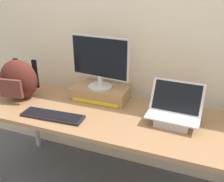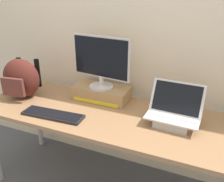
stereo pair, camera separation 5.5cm
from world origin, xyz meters
The scene contains 7 objects.
back_wall centered at (0.00, 0.45, 1.30)m, with size 7.00×0.10×2.60m, color beige.
desk centered at (0.00, 0.00, 0.66)m, with size 2.06×0.69×0.73m.
toner_box_yellow centered at (-0.18, 0.20, 0.78)m, with size 0.46×0.23×0.10m.
desktop_monitor centered at (-0.18, 0.20, 1.05)m, with size 0.50×0.20×0.41m.
open_laptop centered at (0.43, 0.03, 0.79)m, with size 0.36×0.25×0.27m.
external_keyboard centered at (-0.38, -0.20, 0.74)m, with size 0.46×0.15×0.02m.
messenger_backpack centered at (-0.81, -0.02, 0.89)m, with size 0.34×0.28×0.33m.
Camera 2 is at (0.60, -1.40, 1.56)m, focal length 37.97 mm.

